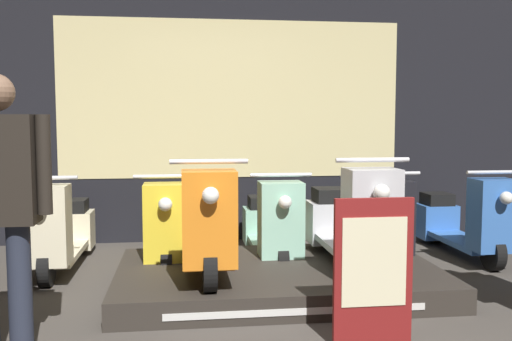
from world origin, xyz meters
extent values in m
cube|color=black|center=(0.00, 3.23, 1.60)|extent=(6.72, 0.08, 3.20)
cube|color=beige|center=(0.00, 3.18, 1.55)|extent=(3.69, 0.01, 1.70)
cube|color=#2D2823|center=(0.19, 1.29, 0.09)|extent=(2.49, 1.54, 0.18)
cube|color=silver|center=(0.19, 0.52, 0.08)|extent=(1.74, 0.01, 0.05)
cylinder|color=black|center=(-0.37, 0.71, 0.34)|extent=(0.09, 0.31, 0.31)
cylinder|color=black|center=(-0.37, 1.88, 0.34)|extent=(0.09, 0.31, 0.31)
cube|color=orange|center=(-0.37, 1.29, 0.33)|extent=(0.34, 1.07, 0.05)
cube|color=orange|center=(-0.37, 0.73, 0.68)|extent=(0.36, 0.28, 0.64)
cube|color=orange|center=(-0.37, 1.85, 0.42)|extent=(0.38, 0.33, 0.36)
cube|color=black|center=(-0.37, 1.84, 0.66)|extent=(0.27, 0.30, 0.12)
cylinder|color=silver|center=(-0.37, 0.72, 1.06)|extent=(0.52, 0.03, 0.03)
sphere|color=white|center=(-0.37, 0.53, 0.85)|extent=(0.11, 0.11, 0.11)
cylinder|color=black|center=(0.75, 0.71, 0.34)|extent=(0.09, 0.31, 0.31)
cylinder|color=black|center=(0.75, 1.88, 0.34)|extent=(0.09, 0.31, 0.31)
cube|color=#BCBCC1|center=(0.75, 1.29, 0.33)|extent=(0.34, 1.07, 0.05)
cube|color=#BCBCC1|center=(0.75, 0.73, 0.68)|extent=(0.36, 0.28, 0.64)
cube|color=#BCBCC1|center=(0.75, 1.85, 0.42)|extent=(0.38, 0.33, 0.36)
cube|color=black|center=(0.75, 1.84, 0.66)|extent=(0.27, 0.30, 0.12)
cylinder|color=silver|center=(0.75, 0.72, 1.06)|extent=(0.52, 0.03, 0.03)
sphere|color=white|center=(0.75, 0.53, 0.85)|extent=(0.11, 0.11, 0.11)
cylinder|color=black|center=(-1.62, 1.60, 0.16)|extent=(0.09, 0.31, 0.31)
cylinder|color=black|center=(-1.62, 2.76, 0.16)|extent=(0.09, 0.31, 0.31)
cube|color=beige|center=(-1.62, 2.18, 0.15)|extent=(0.34, 1.07, 0.05)
cube|color=beige|center=(-1.62, 1.62, 0.49)|extent=(0.36, 0.28, 0.64)
cube|color=beige|center=(-1.62, 2.74, 0.24)|extent=(0.38, 0.33, 0.36)
cube|color=black|center=(-1.62, 2.73, 0.48)|extent=(0.27, 0.30, 0.12)
cylinder|color=silver|center=(-1.62, 1.61, 0.87)|extent=(0.52, 0.03, 0.03)
sphere|color=white|center=(-1.62, 1.42, 0.67)|extent=(0.11, 0.11, 0.11)
cylinder|color=black|center=(-0.68, 1.60, 0.16)|extent=(0.09, 0.31, 0.31)
cylinder|color=black|center=(-0.68, 2.76, 0.16)|extent=(0.09, 0.31, 0.31)
cube|color=yellow|center=(-0.68, 2.18, 0.15)|extent=(0.34, 1.07, 0.05)
cube|color=yellow|center=(-0.68, 1.62, 0.49)|extent=(0.36, 0.28, 0.64)
cube|color=yellow|center=(-0.68, 2.74, 0.24)|extent=(0.38, 0.33, 0.36)
cube|color=black|center=(-0.68, 2.73, 0.48)|extent=(0.27, 0.30, 0.12)
cylinder|color=silver|center=(-0.68, 1.61, 0.87)|extent=(0.52, 0.03, 0.03)
sphere|color=white|center=(-0.68, 1.42, 0.67)|extent=(0.11, 0.11, 0.11)
cylinder|color=black|center=(0.27, 1.60, 0.16)|extent=(0.09, 0.31, 0.31)
cylinder|color=black|center=(0.27, 2.76, 0.16)|extent=(0.09, 0.31, 0.31)
cube|color=#8EC6AD|center=(0.27, 2.18, 0.15)|extent=(0.34, 1.07, 0.05)
cube|color=#8EC6AD|center=(0.27, 1.62, 0.49)|extent=(0.36, 0.28, 0.64)
cube|color=#8EC6AD|center=(0.27, 2.74, 0.24)|extent=(0.38, 0.33, 0.36)
cube|color=black|center=(0.27, 2.73, 0.48)|extent=(0.27, 0.30, 0.12)
cylinder|color=silver|center=(0.27, 1.61, 0.87)|extent=(0.52, 0.03, 0.03)
sphere|color=white|center=(0.27, 1.42, 0.67)|extent=(0.11, 0.11, 0.11)
cylinder|color=black|center=(1.22, 1.60, 0.16)|extent=(0.09, 0.31, 0.31)
cylinder|color=black|center=(1.22, 2.76, 0.16)|extent=(0.09, 0.31, 0.31)
cube|color=black|center=(1.22, 2.18, 0.15)|extent=(0.34, 1.07, 0.05)
cube|color=black|center=(1.22, 1.62, 0.49)|extent=(0.36, 0.28, 0.64)
cube|color=black|center=(1.22, 2.74, 0.24)|extent=(0.38, 0.33, 0.36)
cube|color=black|center=(1.22, 2.73, 0.48)|extent=(0.27, 0.30, 0.12)
cylinder|color=silver|center=(1.22, 1.61, 0.87)|extent=(0.52, 0.03, 0.03)
sphere|color=white|center=(1.22, 1.42, 0.67)|extent=(0.11, 0.11, 0.11)
cylinder|color=black|center=(2.17, 1.60, 0.16)|extent=(0.09, 0.31, 0.31)
cylinder|color=black|center=(2.17, 2.76, 0.16)|extent=(0.09, 0.31, 0.31)
cube|color=#386BBC|center=(2.17, 2.18, 0.15)|extent=(0.34, 1.07, 0.05)
cube|color=#386BBC|center=(2.17, 1.62, 0.49)|extent=(0.36, 0.28, 0.64)
cube|color=#386BBC|center=(2.17, 2.74, 0.24)|extent=(0.38, 0.33, 0.36)
cube|color=black|center=(2.17, 2.73, 0.48)|extent=(0.27, 0.30, 0.12)
cylinder|color=silver|center=(2.17, 1.61, 0.87)|extent=(0.52, 0.03, 0.03)
sphere|color=white|center=(2.17, 1.42, 0.67)|extent=(0.11, 0.11, 0.11)
cylinder|color=#232838|center=(-1.45, 0.23, 0.38)|extent=(0.13, 0.13, 0.76)
cylinder|color=black|center=(-1.30, 0.23, 1.08)|extent=(0.08, 0.08, 0.55)
cube|color=maroon|center=(0.56, 0.13, 0.44)|extent=(0.47, 0.04, 0.88)
cube|color=beige|center=(0.56, 0.11, 0.50)|extent=(0.39, 0.01, 0.53)
camera|label=1|loc=(-0.54, -3.03, 1.33)|focal=40.00mm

